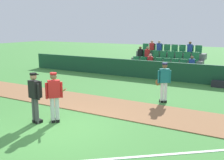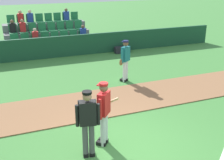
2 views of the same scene
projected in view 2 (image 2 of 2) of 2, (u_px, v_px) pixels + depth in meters
ground_plane at (127, 149)px, 7.55m from camera, size 80.00×80.00×0.00m
infield_dirt_path at (92, 104)px, 10.12m from camera, size 28.00×2.34×0.03m
dugout_fence at (54, 47)px, 15.60m from camera, size 20.00×0.16×1.15m
stadium_bleachers at (48, 39)px, 17.21m from camera, size 5.00×2.95×2.30m
batter_red_jersey at (104, 111)px, 7.44m from camera, size 0.75×0.68×1.76m
umpire_home_plate at (88, 120)px, 6.93m from camera, size 0.58×0.37×1.76m
runner_teal_jersey at (125, 59)px, 11.97m from camera, size 0.61×0.46×1.76m
equipment_bag at (122, 50)px, 16.67m from camera, size 0.90×0.36×0.36m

